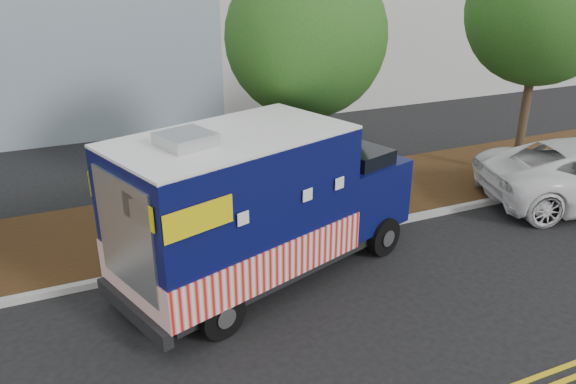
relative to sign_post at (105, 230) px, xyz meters
name	(u,v)px	position (x,y,z in m)	size (l,w,h in m)	color
ground	(307,275)	(3.93, -1.55, -1.20)	(120.00, 120.00, 0.00)	black
curb	(281,245)	(3.93, -0.15, -1.12)	(120.00, 0.18, 0.15)	#9E9E99
mulch_strip	(251,211)	(3.93, 1.95, -1.12)	(120.00, 4.00, 0.15)	black
tree_b	(306,37)	(5.51, 1.94, 3.37)	(4.08, 4.08, 6.62)	#38281C
tree_c	(542,11)	(12.49, 1.17, 3.84)	(4.22, 4.22, 7.16)	#38281C
sign_post	(105,230)	(0.00, 0.00, 0.00)	(0.06, 0.06, 2.40)	#473828
food_truck	(257,209)	(2.95, -1.19, 0.42)	(7.18, 4.45, 3.57)	black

